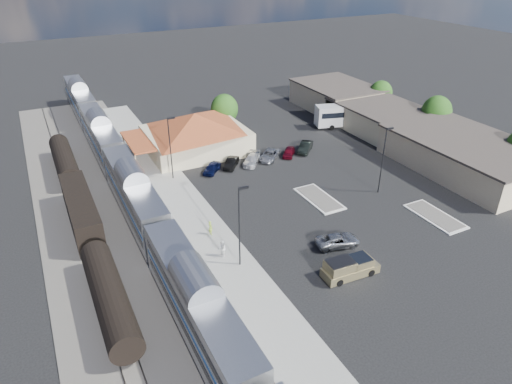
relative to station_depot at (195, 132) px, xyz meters
name	(u,v)px	position (x,y,z in m)	size (l,w,h in m)	color
ground	(301,213)	(4.56, -24.00, -3.13)	(280.00, 280.00, 0.00)	black
railbed	(112,223)	(-16.44, -16.00, -3.07)	(16.00, 100.00, 0.12)	#4C4944
platform	(191,213)	(-7.44, -18.00, -3.04)	(5.50, 92.00, 0.18)	gray
passenger_train	(135,197)	(-13.44, -15.95, -0.26)	(3.00, 104.00, 5.55)	silver
freight_cars	(82,212)	(-19.44, -15.10, -1.21)	(2.80, 46.00, 4.00)	black
station_depot	(195,132)	(0.00, 0.00, 0.00)	(18.35, 12.24, 6.20)	#C4B78F
buildings_east	(398,124)	(32.56, -9.72, -0.86)	(14.40, 51.40, 4.80)	#C6B28C
traffic_island_south	(319,198)	(8.56, -22.00, -3.03)	(3.30, 7.50, 0.21)	silver
traffic_island_north	(435,216)	(18.56, -32.00, -3.03)	(3.30, 7.50, 0.21)	silver
lamp_plat_s	(240,221)	(-6.34, -30.00, 2.21)	(1.08, 0.25, 9.00)	black
lamp_plat_n	(171,144)	(-6.34, -8.00, 2.21)	(1.08, 0.25, 9.00)	black
lamp_lot	(384,155)	(16.66, -24.00, 2.21)	(1.08, 0.25, 9.00)	black
tree_east_b	(437,112)	(38.56, -12.00, 1.09)	(4.94, 4.94, 6.96)	#382314
tree_east_c	(381,93)	(38.56, 2.00, 0.63)	(4.41, 4.41, 6.21)	#382314
tree_depot	(224,109)	(7.56, 6.00, 0.89)	(4.71, 4.71, 6.63)	#382314
pickup_truck	(350,267)	(2.62, -36.26, -2.19)	(5.83, 2.38, 1.98)	tan
suv	(338,240)	(4.55, -31.60, -2.45)	(2.25, 4.87, 1.35)	#9A9DA2
coach_bus	(350,114)	(28.56, -1.87, -0.81)	(12.82, 6.01, 4.03)	white
person_a	(210,228)	(-7.04, -23.52, -2.09)	(0.63, 0.41, 1.73)	#ADD241
person_b	(222,249)	(-7.51, -27.95, -2.00)	(0.92, 0.72, 1.90)	white
parked_car_a	(212,168)	(-0.75, -8.39, -2.46)	(1.58, 3.92, 1.33)	#0C133D
parked_car_b	(231,163)	(2.45, -8.09, -2.46)	(1.43, 4.10, 1.35)	black
parked_car_c	(252,160)	(5.65, -8.39, -2.45)	(1.91, 4.69, 1.36)	silver
parked_car_d	(270,155)	(8.85, -8.09, -2.45)	(2.25, 4.89, 1.36)	#94969C
parked_car_e	(289,152)	(12.05, -8.39, -2.49)	(1.51, 3.75, 1.28)	maroon
parked_car_f	(305,147)	(15.25, -8.09, -2.37)	(1.60, 4.60, 1.52)	black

